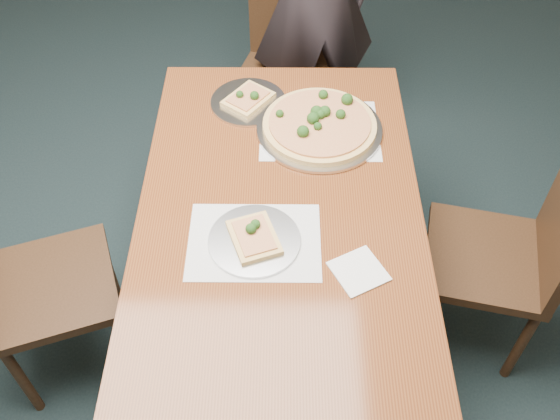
{
  "coord_description": "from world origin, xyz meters",
  "views": [
    {
      "loc": [
        0.34,
        -1.17,
        2.23
      ],
      "look_at": [
        0.33,
        0.13,
        0.75
      ],
      "focal_mm": 40.0,
      "sensor_mm": 36.0,
      "label": 1
    }
  ],
  "objects_px": {
    "slice_plate_near": "(254,238)",
    "chair_far": "(286,62)",
    "chair_right": "(514,251)",
    "pizza_pan": "(320,125)",
    "chair_left": "(22,282)",
    "slice_plate_far": "(248,100)",
    "dining_table": "(280,229)"
  },
  "relations": [
    {
      "from": "chair_far",
      "to": "pizza_pan",
      "type": "height_order",
      "value": "chair_far"
    },
    {
      "from": "chair_far",
      "to": "slice_plate_far",
      "type": "bearing_deg",
      "value": -86.68
    },
    {
      "from": "slice_plate_near",
      "to": "chair_far",
      "type": "bearing_deg",
      "value": 85.51
    },
    {
      "from": "dining_table",
      "to": "slice_plate_far",
      "type": "relative_size",
      "value": 5.36
    },
    {
      "from": "chair_left",
      "to": "chair_right",
      "type": "height_order",
      "value": "same"
    },
    {
      "from": "chair_left",
      "to": "slice_plate_near",
      "type": "relative_size",
      "value": 3.25
    },
    {
      "from": "chair_left",
      "to": "slice_plate_far",
      "type": "distance_m",
      "value": 1.01
    },
    {
      "from": "chair_left",
      "to": "slice_plate_near",
      "type": "xyz_separation_m",
      "value": [
        0.78,
        -0.01,
        0.25
      ]
    },
    {
      "from": "dining_table",
      "to": "slice_plate_near",
      "type": "relative_size",
      "value": 5.36
    },
    {
      "from": "slice_plate_far",
      "to": "slice_plate_near",
      "type": "bearing_deg",
      "value": -86.11
    },
    {
      "from": "chair_right",
      "to": "slice_plate_near",
      "type": "relative_size",
      "value": 3.25
    },
    {
      "from": "slice_plate_near",
      "to": "slice_plate_far",
      "type": "xyz_separation_m",
      "value": [
        -0.04,
        0.66,
        -0.0
      ]
    },
    {
      "from": "chair_far",
      "to": "slice_plate_near",
      "type": "xyz_separation_m",
      "value": [
        -0.1,
        -1.24,
        0.25
      ]
    },
    {
      "from": "chair_right",
      "to": "chair_far",
      "type": "bearing_deg",
      "value": -131.64
    },
    {
      "from": "slice_plate_far",
      "to": "chair_left",
      "type": "bearing_deg",
      "value": -138.59
    },
    {
      "from": "chair_left",
      "to": "slice_plate_near",
      "type": "distance_m",
      "value": 0.82
    },
    {
      "from": "slice_plate_near",
      "to": "pizza_pan",
      "type": "bearing_deg",
      "value": 67.16
    },
    {
      "from": "dining_table",
      "to": "slice_plate_near",
      "type": "bearing_deg",
      "value": -121.19
    },
    {
      "from": "slice_plate_far",
      "to": "dining_table",
      "type": "bearing_deg",
      "value": -77.09
    },
    {
      "from": "chair_left",
      "to": "pizza_pan",
      "type": "distance_m",
      "value": 1.14
    },
    {
      "from": "chair_far",
      "to": "chair_right",
      "type": "xyz_separation_m",
      "value": [
        0.79,
        -1.09,
        0.0
      ]
    },
    {
      "from": "pizza_pan",
      "to": "slice_plate_far",
      "type": "xyz_separation_m",
      "value": [
        -0.26,
        0.15,
        -0.01
      ]
    },
    {
      "from": "chair_left",
      "to": "slice_plate_far",
      "type": "bearing_deg",
      "value": -68.29
    },
    {
      "from": "chair_right",
      "to": "slice_plate_near",
      "type": "height_order",
      "value": "chair_right"
    },
    {
      "from": "chair_far",
      "to": "slice_plate_far",
      "type": "height_order",
      "value": "chair_far"
    },
    {
      "from": "chair_right",
      "to": "pizza_pan",
      "type": "bearing_deg",
      "value": -105.43
    },
    {
      "from": "chair_right",
      "to": "pizza_pan",
      "type": "relative_size",
      "value": 2.04
    },
    {
      "from": "chair_left",
      "to": "slice_plate_far",
      "type": "relative_size",
      "value": 3.25
    },
    {
      "from": "dining_table",
      "to": "chair_right",
      "type": "height_order",
      "value": "chair_right"
    },
    {
      "from": "pizza_pan",
      "to": "slice_plate_near",
      "type": "distance_m",
      "value": 0.55
    },
    {
      "from": "slice_plate_near",
      "to": "slice_plate_far",
      "type": "height_order",
      "value": "slice_plate_near"
    },
    {
      "from": "chair_left",
      "to": "pizza_pan",
      "type": "bearing_deg",
      "value": -83.02
    }
  ]
}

